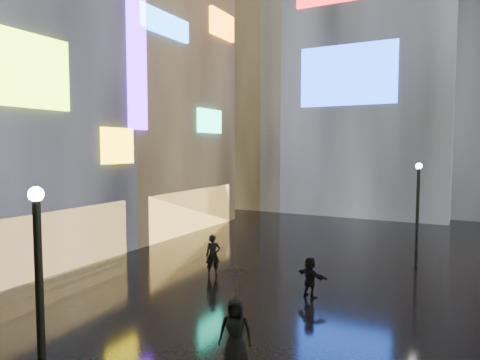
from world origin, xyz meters
The scene contains 9 objects.
ground centered at (0.00, 20.00, 0.00)m, with size 140.00×140.00×0.00m, color black.
building_left_far centered at (-15.98, 26.00, 10.98)m, with size 10.28×12.00×22.00m.
tower_flank_left centered at (-14.00, 42.00, 13.00)m, with size 10.00×10.00×26.00m, color black.
lamp_near centered at (-1.51, 6.30, 2.94)m, with size 0.30×0.30×5.20m.
lamp_far centered at (3.89, 23.63, 2.94)m, with size 0.30×0.30×5.20m.
pedestrian_4 centered at (0.49, 10.79, 0.94)m, with size 0.92×0.60×1.87m, color black.
pedestrian_5 centered at (0.58, 16.91, 0.80)m, with size 1.49×0.47×1.60m, color black.
pedestrian_6 centered at (-4.37, 17.60, 0.95)m, with size 0.69×0.45×1.90m, color black.
umbrella_2 centered at (0.49, 10.79, 2.31)m, with size 0.94×0.96×0.86m, color black.
Camera 1 is at (5.88, 0.82, 5.95)m, focal length 32.00 mm.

